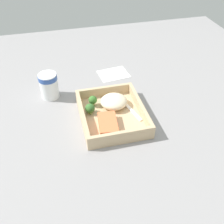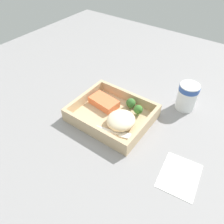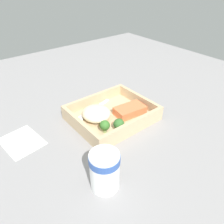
{
  "view_description": "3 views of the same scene",
  "coord_description": "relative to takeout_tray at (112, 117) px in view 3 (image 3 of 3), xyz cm",
  "views": [
    {
      "loc": [
        -65.44,
        16.13,
        59.21
      ],
      "look_at": [
        0.0,
        0.0,
        2.7
      ],
      "focal_mm": 42.0,
      "sensor_mm": 36.0,
      "label": 1
    },
    {
      "loc": [
        31.14,
        -43.05,
        51.56
      ],
      "look_at": [
        0.0,
        0.0,
        2.7
      ],
      "focal_mm": 35.0,
      "sensor_mm": 36.0,
      "label": 2
    },
    {
      "loc": [
        36.7,
        45.89,
        42.09
      ],
      "look_at": [
        0.0,
        0.0,
        2.7
      ],
      "focal_mm": 35.0,
      "sensor_mm": 36.0,
      "label": 3
    }
  ],
  "objects": [
    {
      "name": "salmon_fillet",
      "position": [
        -5.41,
        2.67,
        1.91
      ],
      "size": [
        10.54,
        6.86,
        2.61
      ],
      "primitive_type": "cube",
      "rotation": [
        0.0,
        0.0,
        -0.11
      ],
      "color": "#F57847",
      "rests_on": "takeout_tray"
    },
    {
      "name": "receipt_slip",
      "position": [
        27.41,
        -7.39,
        -0.48
      ],
      "size": [
        11.19,
        13.33,
        0.24
      ],
      "primitive_type": "cube",
      "rotation": [
        0.0,
        0.0,
        0.13
      ],
      "color": "white",
      "rests_on": "ground_plane"
    },
    {
      "name": "broccoli_floret_2",
      "position": [
        2.93,
        6.95,
        2.64
      ],
      "size": [
        3.31,
        3.31,
        3.77
      ],
      "color": "#79A44F",
      "rests_on": "takeout_tray"
    },
    {
      "name": "paper_cup",
      "position": [
        17.67,
        19.52,
        4.81
      ],
      "size": [
        6.81,
        6.81,
        9.67
      ],
      "color": "white",
      "rests_on": "ground_plane"
    },
    {
      "name": "ground_plane",
      "position": [
        0.0,
        0.0,
        -1.6
      ],
      "size": [
        160.0,
        160.0,
        2.0
      ],
      "primitive_type": "cube",
      "color": "gray"
    },
    {
      "name": "fork",
      "position": [
        3.6,
        -6.35,
        0.82
      ],
      "size": [
        15.67,
        5.77,
        0.44
      ],
      "color": "white",
      "rests_on": "takeout_tray"
    },
    {
      "name": "tray_rim",
      "position": [
        0.0,
        0.0,
        2.39
      ],
      "size": [
        25.36,
        21.09,
        3.59
      ],
      "color": "tan",
      "rests_on": "takeout_tray"
    },
    {
      "name": "broccoli_floret_1",
      "position": [
        6.87,
        5.23,
        2.94
      ],
      "size": [
        3.04,
        3.04,
        3.98
      ],
      "color": "#8BA55F",
      "rests_on": "takeout_tray"
    },
    {
      "name": "mashed_potatoes",
      "position": [
        4.86,
        -1.89,
        2.6
      ],
      "size": [
        8.99,
        9.47,
        4.0
      ],
      "primitive_type": "ellipsoid",
      "color": "beige",
      "rests_on": "takeout_tray"
    },
    {
      "name": "takeout_tray",
      "position": [
        0.0,
        0.0,
        0.0
      ],
      "size": [
        25.36,
        21.09,
        1.2
      ],
      "primitive_type": "cube",
      "color": "tan",
      "rests_on": "ground_plane"
    }
  ]
}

